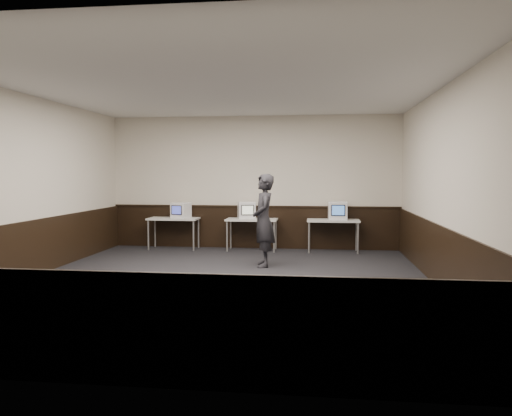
# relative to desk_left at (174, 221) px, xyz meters

# --- Properties ---
(floor) EXTENTS (8.00, 8.00, 0.00)m
(floor) POSITION_rel_desk_left_xyz_m (1.90, -3.60, -0.68)
(floor) COLOR black
(floor) RESTS_ON ground
(ceiling) EXTENTS (8.00, 8.00, 0.00)m
(ceiling) POSITION_rel_desk_left_xyz_m (1.90, -3.60, 2.52)
(ceiling) COLOR white
(ceiling) RESTS_ON back_wall
(back_wall) EXTENTS (7.00, 0.00, 7.00)m
(back_wall) POSITION_rel_desk_left_xyz_m (1.90, 0.40, 0.92)
(back_wall) COLOR beige
(back_wall) RESTS_ON ground
(front_wall) EXTENTS (7.00, 0.00, 7.00)m
(front_wall) POSITION_rel_desk_left_xyz_m (1.90, -7.60, 0.92)
(front_wall) COLOR beige
(front_wall) RESTS_ON ground
(left_wall) EXTENTS (0.00, 8.00, 8.00)m
(left_wall) POSITION_rel_desk_left_xyz_m (-1.60, -3.60, 0.92)
(left_wall) COLOR beige
(left_wall) RESTS_ON ground
(right_wall) EXTENTS (0.00, 8.00, 8.00)m
(right_wall) POSITION_rel_desk_left_xyz_m (5.40, -3.60, 0.92)
(right_wall) COLOR beige
(right_wall) RESTS_ON ground
(wainscot_back) EXTENTS (6.98, 0.04, 1.00)m
(wainscot_back) POSITION_rel_desk_left_xyz_m (1.90, 0.38, -0.18)
(wainscot_back) COLOR black
(wainscot_back) RESTS_ON back_wall
(wainscot_front) EXTENTS (6.98, 0.04, 1.00)m
(wainscot_front) POSITION_rel_desk_left_xyz_m (1.90, -7.58, -0.18)
(wainscot_front) COLOR black
(wainscot_front) RESTS_ON front_wall
(wainscot_left) EXTENTS (0.04, 7.98, 1.00)m
(wainscot_left) POSITION_rel_desk_left_xyz_m (-1.58, -3.60, -0.18)
(wainscot_left) COLOR black
(wainscot_left) RESTS_ON left_wall
(wainscot_right) EXTENTS (0.04, 7.98, 1.00)m
(wainscot_right) POSITION_rel_desk_left_xyz_m (5.38, -3.60, -0.18)
(wainscot_right) COLOR black
(wainscot_right) RESTS_ON right_wall
(wainscot_rail) EXTENTS (6.98, 0.06, 0.04)m
(wainscot_rail) POSITION_rel_desk_left_xyz_m (1.90, 0.36, 0.34)
(wainscot_rail) COLOR black
(wainscot_rail) RESTS_ON wainscot_back
(desk_left) EXTENTS (1.20, 0.60, 0.75)m
(desk_left) POSITION_rel_desk_left_xyz_m (0.00, 0.00, 0.00)
(desk_left) COLOR silver
(desk_left) RESTS_ON ground
(desk_center) EXTENTS (1.20, 0.60, 0.75)m
(desk_center) POSITION_rel_desk_left_xyz_m (1.90, 0.00, 0.00)
(desk_center) COLOR silver
(desk_center) RESTS_ON ground
(desk_right) EXTENTS (1.20, 0.60, 0.75)m
(desk_right) POSITION_rel_desk_left_xyz_m (3.80, 0.00, 0.00)
(desk_right) COLOR silver
(desk_right) RESTS_ON ground
(emac_left) EXTENTS (0.46, 0.48, 0.37)m
(emac_left) POSITION_rel_desk_left_xyz_m (0.19, -0.02, 0.26)
(emac_left) COLOR white
(emac_left) RESTS_ON desk_left
(emac_center) EXTENTS (0.49, 0.50, 0.40)m
(emac_center) POSITION_rel_desk_left_xyz_m (1.77, 0.04, 0.27)
(emac_center) COLOR white
(emac_center) RESTS_ON desk_center
(emac_right) EXTENTS (0.43, 0.47, 0.42)m
(emac_right) POSITION_rel_desk_left_xyz_m (3.90, 0.02, 0.28)
(emac_right) COLOR white
(emac_right) RESTS_ON desk_right
(person) EXTENTS (0.54, 0.73, 1.81)m
(person) POSITION_rel_desk_left_xyz_m (2.39, -1.97, 0.23)
(person) COLOR black
(person) RESTS_ON ground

